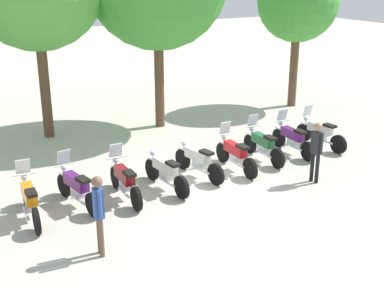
{
  "coord_description": "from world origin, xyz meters",
  "views": [
    {
      "loc": [
        -7.24,
        -11.81,
        5.87
      ],
      "look_at": [
        0.0,
        0.5,
        0.9
      ],
      "focal_mm": 47.79,
      "sensor_mm": 36.0,
      "label": 1
    }
  ],
  "objects_px": {
    "motorcycle_3": "(165,172)",
    "motorcycle_6": "(263,145)",
    "tree_3": "(298,2)",
    "motorcycle_4": "(198,160)",
    "person_0": "(99,209)",
    "motorcycle_1": "(77,187)",
    "motorcycle_8": "(320,133)",
    "motorcycle_2": "(125,180)",
    "motorcycle_5": "(235,154)",
    "motorcycle_7": "(292,138)",
    "motorcycle_0": "(30,200)",
    "person_1": "(316,147)"
  },
  "relations": [
    {
      "from": "motorcycle_3",
      "to": "motorcycle_6",
      "type": "distance_m",
      "value": 3.73
    },
    {
      "from": "motorcycle_6",
      "to": "tree_3",
      "type": "height_order",
      "value": "tree_3"
    },
    {
      "from": "motorcycle_4",
      "to": "person_0",
      "type": "bearing_deg",
      "value": 115.77
    },
    {
      "from": "motorcycle_1",
      "to": "person_0",
      "type": "xyz_separation_m",
      "value": [
        -0.33,
        -2.57,
        0.57
      ]
    },
    {
      "from": "motorcycle_8",
      "to": "motorcycle_2",
      "type": "bearing_deg",
      "value": 89.03
    },
    {
      "from": "motorcycle_8",
      "to": "motorcycle_4",
      "type": "bearing_deg",
      "value": 87.1
    },
    {
      "from": "motorcycle_1",
      "to": "tree_3",
      "type": "height_order",
      "value": "tree_3"
    },
    {
      "from": "motorcycle_2",
      "to": "motorcycle_5",
      "type": "height_order",
      "value": "same"
    },
    {
      "from": "motorcycle_3",
      "to": "motorcycle_7",
      "type": "xyz_separation_m",
      "value": [
        4.94,
        0.42,
        0.01
      ]
    },
    {
      "from": "motorcycle_4",
      "to": "person_0",
      "type": "height_order",
      "value": "person_0"
    },
    {
      "from": "motorcycle_8",
      "to": "motorcycle_0",
      "type": "bearing_deg",
      "value": 87.82
    },
    {
      "from": "motorcycle_2",
      "to": "motorcycle_4",
      "type": "xyz_separation_m",
      "value": [
        2.46,
        0.31,
        -0.01
      ]
    },
    {
      "from": "tree_3",
      "to": "motorcycle_6",
      "type": "bearing_deg",
      "value": -138.3
    },
    {
      "from": "motorcycle_5",
      "to": "motorcycle_7",
      "type": "distance_m",
      "value": 2.48
    },
    {
      "from": "motorcycle_6",
      "to": "person_1",
      "type": "distance_m",
      "value": 2.25
    },
    {
      "from": "motorcycle_3",
      "to": "person_0",
      "type": "relative_size",
      "value": 1.2
    },
    {
      "from": "motorcycle_2",
      "to": "motorcycle_8",
      "type": "xyz_separation_m",
      "value": [
        7.4,
        0.43,
        0.0
      ]
    },
    {
      "from": "motorcycle_2",
      "to": "motorcycle_6",
      "type": "xyz_separation_m",
      "value": [
        4.94,
        0.43,
        0.0
      ]
    },
    {
      "from": "motorcycle_0",
      "to": "motorcycle_7",
      "type": "xyz_separation_m",
      "value": [
        8.64,
        0.37,
        0.0
      ]
    },
    {
      "from": "motorcycle_8",
      "to": "person_1",
      "type": "distance_m",
      "value": 3.2
    },
    {
      "from": "motorcycle_4",
      "to": "motorcycle_7",
      "type": "distance_m",
      "value": 3.71
    },
    {
      "from": "motorcycle_1",
      "to": "motorcycle_0",
      "type": "bearing_deg",
      "value": 87.5
    },
    {
      "from": "motorcycle_3",
      "to": "motorcycle_5",
      "type": "xyz_separation_m",
      "value": [
        2.47,
        0.17,
        0.01
      ]
    },
    {
      "from": "motorcycle_2",
      "to": "motorcycle_8",
      "type": "distance_m",
      "value": 7.41
    },
    {
      "from": "motorcycle_4",
      "to": "motorcycle_8",
      "type": "height_order",
      "value": "motorcycle_8"
    },
    {
      "from": "motorcycle_0",
      "to": "motorcycle_1",
      "type": "relative_size",
      "value": 1.01
    },
    {
      "from": "motorcycle_3",
      "to": "motorcycle_5",
      "type": "relative_size",
      "value": 1.0
    },
    {
      "from": "motorcycle_4",
      "to": "tree_3",
      "type": "bearing_deg",
      "value": -65.78
    },
    {
      "from": "motorcycle_0",
      "to": "motorcycle_2",
      "type": "relative_size",
      "value": 1.0
    },
    {
      "from": "motorcycle_1",
      "to": "motorcycle_5",
      "type": "height_order",
      "value": "same"
    },
    {
      "from": "person_0",
      "to": "person_1",
      "type": "xyz_separation_m",
      "value": [
        6.69,
        0.62,
        -0.03
      ]
    },
    {
      "from": "motorcycle_0",
      "to": "motorcycle_5",
      "type": "xyz_separation_m",
      "value": [
        6.17,
        0.12,
        0.0
      ]
    },
    {
      "from": "motorcycle_1",
      "to": "person_1",
      "type": "xyz_separation_m",
      "value": [
        6.36,
        -1.96,
        0.54
      ]
    },
    {
      "from": "motorcycle_1",
      "to": "motorcycle_6",
      "type": "relative_size",
      "value": 0.99
    },
    {
      "from": "motorcycle_3",
      "to": "motorcycle_5",
      "type": "height_order",
      "value": "motorcycle_5"
    },
    {
      "from": "motorcycle_2",
      "to": "motorcycle_0",
      "type": "bearing_deg",
      "value": 91.39
    },
    {
      "from": "motorcycle_2",
      "to": "person_0",
      "type": "relative_size",
      "value": 1.2
    },
    {
      "from": "motorcycle_5",
      "to": "person_1",
      "type": "bearing_deg",
      "value": -141.37
    },
    {
      "from": "motorcycle_0",
      "to": "motorcycle_2",
      "type": "distance_m",
      "value": 2.47
    },
    {
      "from": "motorcycle_0",
      "to": "motorcycle_7",
      "type": "distance_m",
      "value": 8.65
    },
    {
      "from": "motorcycle_0",
      "to": "motorcycle_4",
      "type": "distance_m",
      "value": 4.94
    },
    {
      "from": "motorcycle_5",
      "to": "motorcycle_6",
      "type": "relative_size",
      "value": 1.0
    },
    {
      "from": "person_0",
      "to": "motorcycle_2",
      "type": "bearing_deg",
      "value": -116.78
    },
    {
      "from": "motorcycle_6",
      "to": "motorcycle_0",
      "type": "bearing_deg",
      "value": 96.73
    },
    {
      "from": "person_0",
      "to": "tree_3",
      "type": "relative_size",
      "value": 0.29
    },
    {
      "from": "motorcycle_6",
      "to": "motorcycle_8",
      "type": "xyz_separation_m",
      "value": [
        2.46,
        0.0,
        0.0
      ]
    },
    {
      "from": "motorcycle_7",
      "to": "motorcycle_3",
      "type": "bearing_deg",
      "value": 98.39
    },
    {
      "from": "motorcycle_4",
      "to": "person_0",
      "type": "relative_size",
      "value": 1.2
    },
    {
      "from": "motorcycle_3",
      "to": "tree_3",
      "type": "xyz_separation_m",
      "value": [
        9.05,
        5.17,
        3.99
      ]
    },
    {
      "from": "motorcycle_1",
      "to": "motorcycle_8",
      "type": "distance_m",
      "value": 8.65
    }
  ]
}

